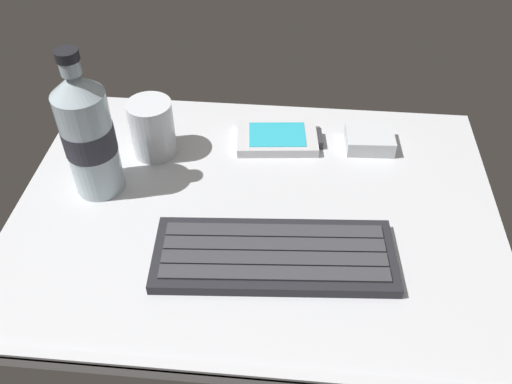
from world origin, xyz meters
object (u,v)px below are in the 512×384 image
Objects in this scene: juice_cup at (153,130)px; water_bottle at (88,134)px; keyboard at (274,255)px; charger_block at (369,140)px; handheld_device at (278,138)px.

juice_cup is 0.41× the size of water_bottle.
water_bottle is at bearing -125.64° from juice_cup.
keyboard is 1.43× the size of water_bottle.
keyboard is 27.00cm from juice_cup.
keyboard is 3.50× the size of juice_cup.
keyboard is 26.39cm from charger_block.
juice_cup is at bearing 134.80° from keyboard.
keyboard is at bearing -87.68° from handheld_device.
water_bottle is (-24.70, 10.94, 8.20)cm from keyboard.
keyboard is 4.24× the size of charger_block.
charger_block reaches higher than handheld_device.
water_bottle is at bearing -161.93° from charger_block.
water_bottle reaches higher than handheld_device.
juice_cup is 31.96cm from charger_block.
water_bottle is at bearing 156.12° from keyboard.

